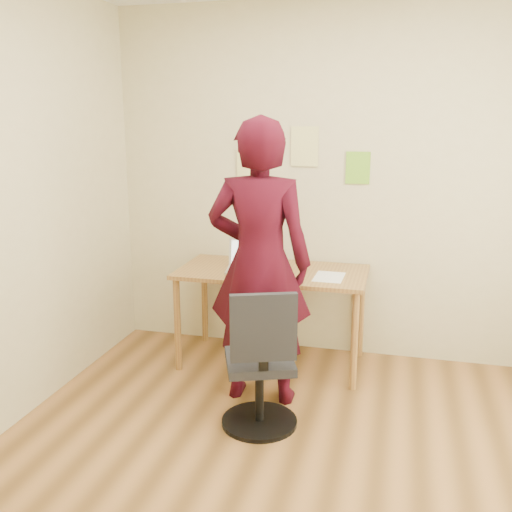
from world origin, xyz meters
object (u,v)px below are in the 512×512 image
(phone, at_px, (287,278))
(person, at_px, (259,263))
(desk, at_px, (272,281))
(office_chair, at_px, (261,370))
(laptop, at_px, (248,263))

(phone, distance_m, person, 0.42)
(desk, relative_size, office_chair, 1.55)
(laptop, distance_m, person, 0.59)
(laptop, height_order, office_chair, laptop)
(office_chair, xyz_separation_m, person, (-0.11, 0.41, 0.55))
(phone, xyz_separation_m, office_chair, (0.00, -0.77, -0.36))
(desk, xyz_separation_m, laptop, (-0.18, -0.03, 0.14))
(person, bearing_deg, office_chair, 102.24)
(laptop, xyz_separation_m, phone, (0.33, -0.17, -0.04))
(laptop, distance_m, phone, 0.38)
(laptop, xyz_separation_m, person, (0.22, -0.52, 0.15))
(laptop, height_order, phone, laptop)
(phone, bearing_deg, laptop, 162.20)
(desk, distance_m, phone, 0.26)
(laptop, bearing_deg, office_chair, -78.60)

